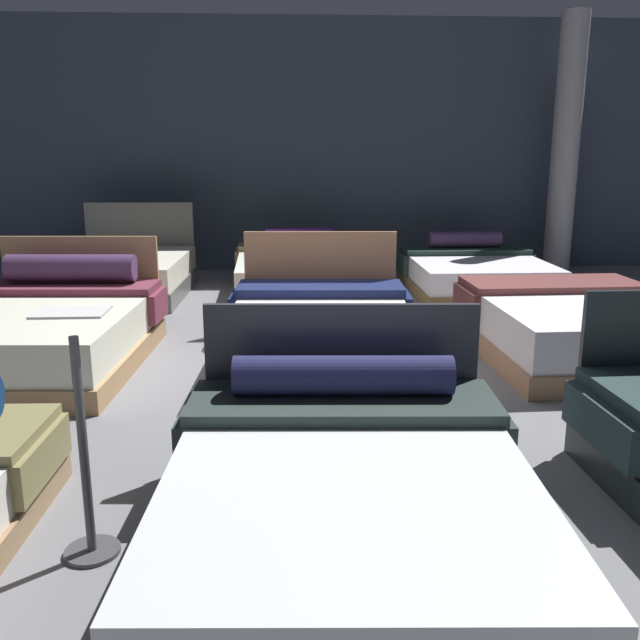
{
  "coord_description": "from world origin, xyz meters",
  "views": [
    {
      "loc": [
        -0.25,
        -5.57,
        1.71
      ],
      "look_at": [
        0.04,
        -0.29,
        0.4
      ],
      "focal_mm": 38.72,
      "sensor_mm": 36.0,
      "label": 1
    }
  ],
  "objects_px": {
    "bed_6": "(124,275)",
    "support_pillar": "(565,147)",
    "bed_7": "(302,274)",
    "bed_5": "(576,328)",
    "price_sign": "(85,464)",
    "bed_3": "(45,333)",
    "bed_4": "(321,332)",
    "bed_8": "(476,273)",
    "bed_1": "(348,502)"
  },
  "relations": [
    {
      "from": "bed_6",
      "to": "price_sign",
      "type": "xyz_separation_m",
      "value": [
        1.07,
        -5.59,
        0.18
      ]
    },
    {
      "from": "bed_3",
      "to": "bed_7",
      "type": "relative_size",
      "value": 1.01
    },
    {
      "from": "bed_1",
      "to": "bed_5",
      "type": "height_order",
      "value": "bed_1"
    },
    {
      "from": "bed_7",
      "to": "support_pillar",
      "type": "distance_m",
      "value": 4.18
    },
    {
      "from": "bed_4",
      "to": "bed_8",
      "type": "relative_size",
      "value": 1.13
    },
    {
      "from": "support_pillar",
      "to": "bed_4",
      "type": "bearing_deg",
      "value": -131.87
    },
    {
      "from": "bed_1",
      "to": "bed_4",
      "type": "distance_m",
      "value": 2.91
    },
    {
      "from": "bed_1",
      "to": "bed_3",
      "type": "height_order",
      "value": "bed_3"
    },
    {
      "from": "bed_3",
      "to": "bed_5",
      "type": "bearing_deg",
      "value": 2.48
    },
    {
      "from": "price_sign",
      "to": "support_pillar",
      "type": "bearing_deg",
      "value": 55.24
    },
    {
      "from": "bed_5",
      "to": "bed_1",
      "type": "bearing_deg",
      "value": -129.38
    },
    {
      "from": "bed_8",
      "to": "support_pillar",
      "type": "height_order",
      "value": "support_pillar"
    },
    {
      "from": "bed_4",
      "to": "bed_5",
      "type": "distance_m",
      "value": 2.14
    },
    {
      "from": "bed_6",
      "to": "bed_7",
      "type": "bearing_deg",
      "value": 1.59
    },
    {
      "from": "bed_8",
      "to": "support_pillar",
      "type": "distance_m",
      "value": 2.46
    },
    {
      "from": "bed_1",
      "to": "bed_8",
      "type": "height_order",
      "value": "bed_1"
    },
    {
      "from": "bed_8",
      "to": "support_pillar",
      "type": "relative_size",
      "value": 0.56
    },
    {
      "from": "bed_7",
      "to": "support_pillar",
      "type": "height_order",
      "value": "support_pillar"
    },
    {
      "from": "bed_5",
      "to": "bed_6",
      "type": "xyz_separation_m",
      "value": [
        -4.36,
        2.85,
        -0.01
      ]
    },
    {
      "from": "price_sign",
      "to": "bed_4",
      "type": "bearing_deg",
      "value": 67.83
    },
    {
      "from": "bed_1",
      "to": "bed_7",
      "type": "distance_m",
      "value": 5.64
    },
    {
      "from": "bed_5",
      "to": "bed_4",
      "type": "bearing_deg",
      "value": 175.88
    },
    {
      "from": "bed_5",
      "to": "bed_8",
      "type": "distance_m",
      "value": 2.92
    },
    {
      "from": "bed_6",
      "to": "price_sign",
      "type": "height_order",
      "value": "price_sign"
    },
    {
      "from": "bed_1",
      "to": "bed_4",
      "type": "xyz_separation_m",
      "value": [
        0.05,
        2.91,
        -0.02
      ]
    },
    {
      "from": "bed_3",
      "to": "bed_7",
      "type": "distance_m",
      "value": 3.53
    },
    {
      "from": "bed_8",
      "to": "support_pillar",
      "type": "bearing_deg",
      "value": 38.83
    },
    {
      "from": "bed_5",
      "to": "price_sign",
      "type": "bearing_deg",
      "value": -141.74
    },
    {
      "from": "bed_1",
      "to": "bed_7",
      "type": "bearing_deg",
      "value": 93.28
    },
    {
      "from": "bed_6",
      "to": "support_pillar",
      "type": "height_order",
      "value": "support_pillar"
    },
    {
      "from": "support_pillar",
      "to": "bed_1",
      "type": "bearing_deg",
      "value": -117.79
    },
    {
      "from": "bed_1",
      "to": "price_sign",
      "type": "height_order",
      "value": "price_sign"
    },
    {
      "from": "bed_7",
      "to": "bed_3",
      "type": "bearing_deg",
      "value": -128.93
    },
    {
      "from": "bed_5",
      "to": "support_pillar",
      "type": "height_order",
      "value": "support_pillar"
    },
    {
      "from": "bed_6",
      "to": "bed_8",
      "type": "bearing_deg",
      "value": 2.93
    },
    {
      "from": "bed_5",
      "to": "bed_8",
      "type": "bearing_deg",
      "value": 89.34
    },
    {
      "from": "bed_5",
      "to": "support_pillar",
      "type": "xyz_separation_m",
      "value": [
        1.46,
        4.12,
        1.49
      ]
    },
    {
      "from": "bed_5",
      "to": "support_pillar",
      "type": "relative_size",
      "value": 0.56
    },
    {
      "from": "bed_1",
      "to": "bed_7",
      "type": "height_order",
      "value": "bed_1"
    },
    {
      "from": "bed_8",
      "to": "price_sign",
      "type": "bearing_deg",
      "value": -119.65
    },
    {
      "from": "bed_4",
      "to": "bed_8",
      "type": "xyz_separation_m",
      "value": [
        2.1,
        2.82,
        -0.02
      ]
    },
    {
      "from": "bed_1",
      "to": "bed_8",
      "type": "bearing_deg",
      "value": 72.4
    },
    {
      "from": "bed_5",
      "to": "bed_6",
      "type": "height_order",
      "value": "bed_6"
    },
    {
      "from": "bed_3",
      "to": "bed_8",
      "type": "bearing_deg",
      "value": 36.63
    },
    {
      "from": "bed_7",
      "to": "support_pillar",
      "type": "relative_size",
      "value": 0.61
    },
    {
      "from": "bed_4",
      "to": "bed_5",
      "type": "height_order",
      "value": "bed_4"
    },
    {
      "from": "bed_7",
      "to": "bed_5",
      "type": "bearing_deg",
      "value": -53.12
    },
    {
      "from": "bed_5",
      "to": "bed_8",
      "type": "relative_size",
      "value": 1.01
    },
    {
      "from": "bed_6",
      "to": "support_pillar",
      "type": "bearing_deg",
      "value": 14.27
    },
    {
      "from": "support_pillar",
      "to": "bed_6",
      "type": "bearing_deg",
      "value": -167.73
    }
  ]
}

